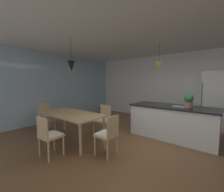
{
  "coord_description": "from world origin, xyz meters",
  "views": [
    {
      "loc": [
        1.4,
        -2.91,
        1.55
      ],
      "look_at": [
        -1.18,
        0.27,
        1.16
      ],
      "focal_mm": 23.06,
      "sensor_mm": 36.0,
      "label": 1
    }
  ],
  "objects_px": {
    "chair_near_right": "(49,135)",
    "potted_plant_on_island": "(189,100)",
    "dining_table": "(70,115)",
    "chair_far_right": "(103,119)",
    "chair_window_end": "(47,115)",
    "refrigerator": "(213,100)",
    "chair_kitchen_end": "(108,134)",
    "kitchen_island": "(172,121)"
  },
  "relations": [
    {
      "from": "chair_near_right",
      "to": "potted_plant_on_island",
      "type": "distance_m",
      "value": 3.46
    },
    {
      "from": "dining_table",
      "to": "potted_plant_on_island",
      "type": "relative_size",
      "value": 5.35
    },
    {
      "from": "chair_far_right",
      "to": "chair_near_right",
      "type": "relative_size",
      "value": 1.0
    },
    {
      "from": "chair_window_end",
      "to": "chair_near_right",
      "type": "bearing_deg",
      "value": -25.06
    },
    {
      "from": "refrigerator",
      "to": "potted_plant_on_island",
      "type": "height_order",
      "value": "refrigerator"
    },
    {
      "from": "chair_kitchen_end",
      "to": "potted_plant_on_island",
      "type": "xyz_separation_m",
      "value": [
        1.14,
        1.9,
        0.61
      ]
    },
    {
      "from": "kitchen_island",
      "to": "refrigerator",
      "type": "bearing_deg",
      "value": 63.73
    },
    {
      "from": "chair_far_right",
      "to": "chair_window_end",
      "type": "height_order",
      "value": "same"
    },
    {
      "from": "chair_near_right",
      "to": "chair_kitchen_end",
      "type": "height_order",
      "value": "same"
    },
    {
      "from": "dining_table",
      "to": "kitchen_island",
      "type": "bearing_deg",
      "value": 42.47
    },
    {
      "from": "dining_table",
      "to": "chair_window_end",
      "type": "height_order",
      "value": "chair_window_end"
    },
    {
      "from": "dining_table",
      "to": "refrigerator",
      "type": "xyz_separation_m",
      "value": [
        2.89,
        3.54,
        0.29
      ]
    },
    {
      "from": "dining_table",
      "to": "chair_window_end",
      "type": "bearing_deg",
      "value": 179.9
    },
    {
      "from": "chair_far_right",
      "to": "refrigerator",
      "type": "bearing_deg",
      "value": 47.84
    },
    {
      "from": "dining_table",
      "to": "refrigerator",
      "type": "height_order",
      "value": "refrigerator"
    },
    {
      "from": "chair_far_right",
      "to": "refrigerator",
      "type": "relative_size",
      "value": 0.45
    },
    {
      "from": "chair_near_right",
      "to": "refrigerator",
      "type": "relative_size",
      "value": 0.45
    },
    {
      "from": "chair_near_right",
      "to": "refrigerator",
      "type": "distance_m",
      "value": 5.03
    },
    {
      "from": "potted_plant_on_island",
      "to": "refrigerator",
      "type": "bearing_deg",
      "value": 75.71
    },
    {
      "from": "dining_table",
      "to": "chair_kitchen_end",
      "type": "bearing_deg",
      "value": 0.09
    },
    {
      "from": "chair_kitchen_end",
      "to": "refrigerator",
      "type": "height_order",
      "value": "refrigerator"
    },
    {
      "from": "kitchen_island",
      "to": "refrigerator",
      "type": "xyz_separation_m",
      "value": [
        0.81,
        1.63,
        0.5
      ]
    },
    {
      "from": "refrigerator",
      "to": "chair_kitchen_end",
      "type": "bearing_deg",
      "value": -113.73
    },
    {
      "from": "kitchen_island",
      "to": "chair_kitchen_end",
      "type": "bearing_deg",
      "value": -111.47
    },
    {
      "from": "refrigerator",
      "to": "potted_plant_on_island",
      "type": "xyz_separation_m",
      "value": [
        -0.42,
        -1.63,
        0.13
      ]
    },
    {
      "from": "chair_far_right",
      "to": "potted_plant_on_island",
      "type": "bearing_deg",
      "value": 27.86
    },
    {
      "from": "refrigerator",
      "to": "potted_plant_on_island",
      "type": "bearing_deg",
      "value": -104.29
    },
    {
      "from": "chair_far_right",
      "to": "chair_near_right",
      "type": "distance_m",
      "value": 1.65
    },
    {
      "from": "chair_kitchen_end",
      "to": "kitchen_island",
      "type": "bearing_deg",
      "value": 68.53
    },
    {
      "from": "dining_table",
      "to": "potted_plant_on_island",
      "type": "bearing_deg",
      "value": 37.62
    },
    {
      "from": "chair_window_end",
      "to": "refrigerator",
      "type": "distance_m",
      "value": 5.52
    },
    {
      "from": "chair_far_right",
      "to": "chair_kitchen_end",
      "type": "distance_m",
      "value": 1.22
    },
    {
      "from": "dining_table",
      "to": "chair_window_end",
      "type": "distance_m",
      "value": 1.35
    },
    {
      "from": "dining_table",
      "to": "chair_window_end",
      "type": "relative_size",
      "value": 2.21
    },
    {
      "from": "chair_far_right",
      "to": "chair_near_right",
      "type": "height_order",
      "value": "same"
    },
    {
      "from": "kitchen_island",
      "to": "chair_near_right",
      "type": "bearing_deg",
      "value": -121.08
    },
    {
      "from": "chair_far_right",
      "to": "kitchen_island",
      "type": "height_order",
      "value": "kitchen_island"
    },
    {
      "from": "chair_window_end",
      "to": "potted_plant_on_island",
      "type": "height_order",
      "value": "potted_plant_on_island"
    },
    {
      "from": "chair_near_right",
      "to": "kitchen_island",
      "type": "distance_m",
      "value": 3.18
    },
    {
      "from": "chair_near_right",
      "to": "chair_far_right",
      "type": "bearing_deg",
      "value": 90.26
    },
    {
      "from": "dining_table",
      "to": "chair_kitchen_end",
      "type": "height_order",
      "value": "chair_kitchen_end"
    },
    {
      "from": "chair_kitchen_end",
      "to": "chair_window_end",
      "type": "height_order",
      "value": "same"
    }
  ]
}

